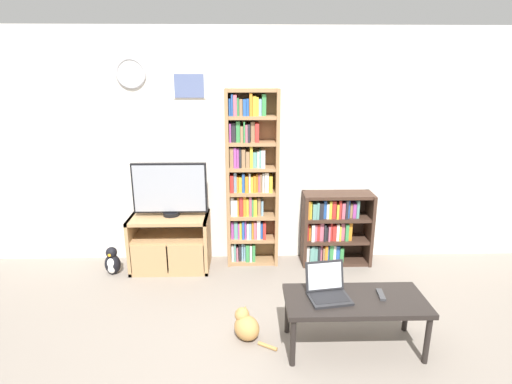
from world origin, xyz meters
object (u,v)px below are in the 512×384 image
at_px(television, 170,189).
at_px(cat, 246,326).
at_px(bookshelf_tall, 250,180).
at_px(remote_near_laptop, 381,295).
at_px(bookshelf_short, 332,228).
at_px(laptop, 327,289).
at_px(coffee_table, 355,304).
at_px(tv_stand, 170,242).
at_px(penguin_figurine, 112,262).

height_order(television, cat, television).
bearing_deg(bookshelf_tall, remote_near_laptop, -56.50).
height_order(bookshelf_short, laptop, bookshelf_short).
xyz_separation_m(coffee_table, remote_near_laptop, (0.21, 0.03, 0.06)).
relative_size(television, remote_near_laptop, 4.89).
height_order(bookshelf_short, remote_near_laptop, bookshelf_short).
distance_m(tv_stand, bookshelf_short, 1.84).
bearing_deg(coffee_table, remote_near_laptop, 8.89).
relative_size(coffee_table, remote_near_laptop, 6.69).
distance_m(bookshelf_short, remote_near_laptop, 1.50).
bearing_deg(bookshelf_short, cat, -125.33).
height_order(bookshelf_short, penguin_figurine, bookshelf_short).
relative_size(tv_stand, television, 1.08).
bearing_deg(bookshelf_short, tv_stand, -176.20).
distance_m(television, bookshelf_short, 1.87).
distance_m(bookshelf_tall, cat, 1.67).
xyz_separation_m(bookshelf_tall, coffee_table, (0.80, -1.56, -0.60)).
distance_m(television, cat, 1.74).
height_order(tv_stand, television, television).
xyz_separation_m(bookshelf_tall, laptop, (0.59, -1.52, -0.49)).
height_order(tv_stand, bookshelf_short, bookshelf_short).
xyz_separation_m(television, cat, (0.82, -1.31, -0.80)).
bearing_deg(television, bookshelf_short, 2.72).
xyz_separation_m(coffee_table, laptop, (-0.21, 0.04, 0.11)).
bearing_deg(tv_stand, television, 55.68).
distance_m(bookshelf_tall, penguin_figurine, 1.75).
height_order(television, bookshelf_short, television).
xyz_separation_m(laptop, remote_near_laptop, (0.42, -0.01, -0.05)).
relative_size(bookshelf_short, penguin_figurine, 2.66).
bearing_deg(laptop, bookshelf_tall, 102.16).
bearing_deg(tv_stand, bookshelf_tall, 9.35).
distance_m(remote_near_laptop, cat, 1.12).
xyz_separation_m(tv_stand, television, (0.02, 0.04, 0.60)).
height_order(bookshelf_tall, remote_near_laptop, bookshelf_tall).
height_order(bookshelf_tall, laptop, bookshelf_tall).
bearing_deg(remote_near_laptop, penguin_figurine, -20.96).
relative_size(cat, penguin_figurine, 1.26).
height_order(bookshelf_tall, penguin_figurine, bookshelf_tall).
distance_m(television, coffee_table, 2.27).
bearing_deg(coffee_table, penguin_figurine, 151.00).
bearing_deg(tv_stand, bookshelf_short, 3.80).
bearing_deg(tv_stand, penguin_figurine, -168.13).
relative_size(bookshelf_tall, bookshelf_short, 2.36).
bearing_deg(television, tv_stand, -124.32).
bearing_deg(remote_near_laptop, bookshelf_tall, -51.11).
xyz_separation_m(bookshelf_short, penguin_figurine, (-2.45, -0.25, -0.28)).
xyz_separation_m(bookshelf_short, cat, (-0.99, -1.40, -0.31)).
height_order(tv_stand, bookshelf_tall, bookshelf_tall).
distance_m(tv_stand, cat, 1.54).
bearing_deg(bookshelf_tall, television, -172.70).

